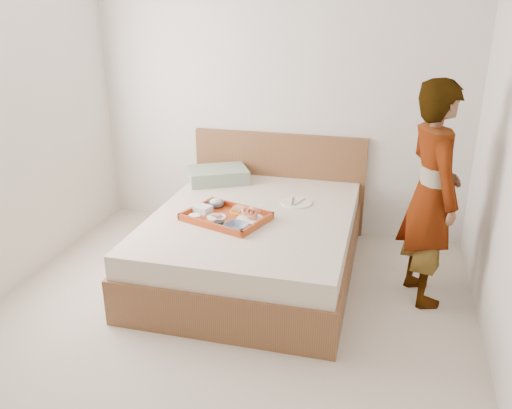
{
  "coord_description": "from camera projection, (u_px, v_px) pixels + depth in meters",
  "views": [
    {
      "loc": [
        1.01,
        -2.75,
        2.15
      ],
      "look_at": [
        0.07,
        0.9,
        0.65
      ],
      "focal_mm": 36.91,
      "sensor_mm": 36.0,
      "label": 1
    }
  ],
  "objects": [
    {
      "name": "dinner_plate",
      "position": [
        296.0,
        203.0,
        4.4
      ],
      "size": [
        0.31,
        0.31,
        0.01
      ],
      "primitive_type": "cylinder",
      "rotation": [
        0.0,
        0.0,
        -0.18
      ],
      "color": "white",
      "rests_on": "bed"
    },
    {
      "name": "cheese_round",
      "position": [
        194.0,
        217.0,
        4.06
      ],
      "size": [
        0.11,
        0.11,
        0.03
      ],
      "primitive_type": "cylinder",
      "rotation": [
        0.0,
        0.0,
        -0.33
      ],
      "color": "white",
      "rests_on": "tray"
    },
    {
      "name": "navy_bowl_big",
      "position": [
        236.0,
        227.0,
        3.87
      ],
      "size": [
        0.22,
        0.22,
        0.04
      ],
      "primitive_type": "imported",
      "rotation": [
        0.0,
        0.0,
        -0.33
      ],
      "color": "#172446",
      "rests_on": "tray"
    },
    {
      "name": "wall_back",
      "position": [
        279.0,
        95.0,
        4.82
      ],
      "size": [
        3.5,
        0.01,
        2.6
      ],
      "primitive_type": "cube",
      "color": "silver",
      "rests_on": "ground"
    },
    {
      "name": "tray",
      "position": [
        226.0,
        216.0,
        4.08
      ],
      "size": [
        0.72,
        0.62,
        0.06
      ],
      "primitive_type": "cube",
      "rotation": [
        0.0,
        0.0,
        -0.33
      ],
      "color": "#AD511A",
      "rests_on": "bed"
    },
    {
      "name": "pillow",
      "position": [
        218.0,
        175.0,
        4.9
      ],
      "size": [
        0.64,
        0.57,
        0.13
      ],
      "primitive_type": "cube",
      "rotation": [
        0.0,
        0.0,
        0.49
      ],
      "color": "#92AE8E",
      "rests_on": "bed"
    },
    {
      "name": "ground",
      "position": [
        212.0,
        342.0,
        3.5
      ],
      "size": [
        3.5,
        4.0,
        0.01
      ],
      "primitive_type": "cube",
      "color": "beige",
      "rests_on": "ground"
    },
    {
      "name": "person",
      "position": [
        431.0,
        195.0,
        3.76
      ],
      "size": [
        0.57,
        0.7,
        1.65
      ],
      "primitive_type": "imported",
      "rotation": [
        0.0,
        0.0,
        1.91
      ],
      "color": "beige",
      "rests_on": "ground"
    },
    {
      "name": "prawn_plate",
      "position": [
        250.0,
        219.0,
        4.04
      ],
      "size": [
        0.27,
        0.27,
        0.01
      ],
      "primitive_type": "cylinder",
      "rotation": [
        0.0,
        0.0,
        -0.33
      ],
      "color": "white",
      "rests_on": "tray"
    },
    {
      "name": "meat_plate",
      "position": [
        216.0,
        217.0,
        4.08
      ],
      "size": [
        0.19,
        0.19,
        0.01
      ],
      "primitive_type": "cylinder",
      "rotation": [
        0.0,
        0.0,
        -0.33
      ],
      "color": "white",
      "rests_on": "tray"
    },
    {
      "name": "sauce_dish",
      "position": [
        219.0,
        224.0,
        3.92
      ],
      "size": [
        0.11,
        0.11,
        0.03
      ],
      "primitive_type": "cylinder",
      "rotation": [
        0.0,
        0.0,
        -0.33
      ],
      "color": "black",
      "rests_on": "tray"
    },
    {
      "name": "bed",
      "position": [
        253.0,
        243.0,
        4.3
      ],
      "size": [
        1.65,
        2.0,
        0.53
      ],
      "primitive_type": "cube",
      "color": "brown",
      "rests_on": "ground"
    },
    {
      "name": "salad_bowl",
      "position": [
        216.0,
        204.0,
        4.28
      ],
      "size": [
        0.17,
        0.17,
        0.04
      ],
      "primitive_type": "imported",
      "rotation": [
        0.0,
        0.0,
        -0.33
      ],
      "color": "#172446",
      "rests_on": "tray"
    },
    {
      "name": "bread_plate",
      "position": [
        239.0,
        212.0,
        4.17
      ],
      "size": [
        0.19,
        0.19,
        0.01
      ],
      "primitive_type": "cylinder",
      "rotation": [
        0.0,
        0.0,
        -0.33
      ],
      "color": "orange",
      "rests_on": "tray"
    },
    {
      "name": "plastic_tub",
      "position": [
        203.0,
        209.0,
        4.17
      ],
      "size": [
        0.15,
        0.14,
        0.06
      ],
      "primitive_type": "cube",
      "rotation": [
        0.0,
        0.0,
        -0.33
      ],
      "color": "silver",
      "rests_on": "tray"
    },
    {
      "name": "headboard",
      "position": [
        279.0,
        181.0,
        5.1
      ],
      "size": [
        1.65,
        0.06,
        0.95
      ],
      "primitive_type": "cube",
      "color": "brown",
      "rests_on": "ground"
    }
  ]
}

